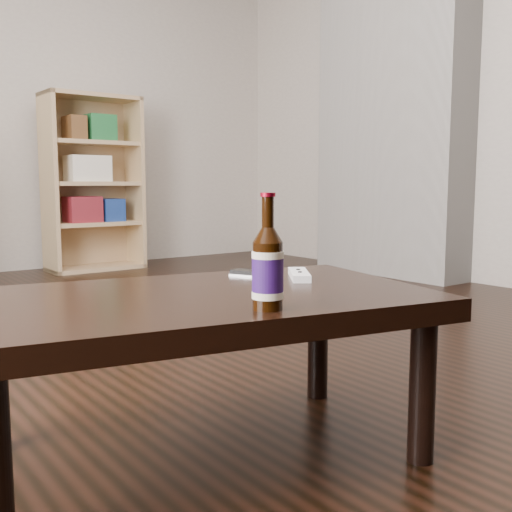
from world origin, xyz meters
TOP-DOWN VIEW (x-y plane):
  - floor at (0.00, 0.00)m, footprint 5.00×6.00m
  - chimney_breast at (2.35, 1.20)m, footprint 0.30×1.20m
  - bookshelf at (0.70, 2.73)m, footprint 0.72×0.34m
  - coffee_table at (-0.32, -0.53)m, footprint 1.18×0.84m
  - beer_bottle at (-0.30, -0.76)m, footprint 0.07×0.07m
  - phone at (-0.07, -0.37)m, footprint 0.09×0.11m
  - remote at (0.02, -0.49)m, footprint 0.14×0.17m

SIDE VIEW (x-z plane):
  - floor at x=0.00m, z-range -0.01..0.00m
  - coffee_table at x=-0.32m, z-range 0.15..0.55m
  - phone at x=-0.07m, z-range 0.40..0.42m
  - remote at x=0.02m, z-range 0.40..0.42m
  - beer_bottle at x=-0.30m, z-range 0.37..0.61m
  - bookshelf at x=0.70m, z-range 0.03..1.35m
  - chimney_breast at x=2.35m, z-range 0.00..2.70m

